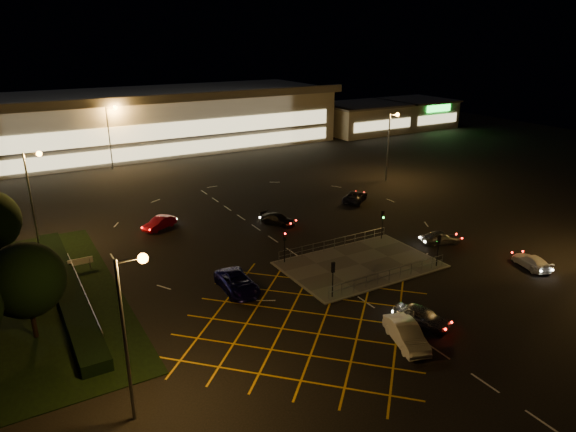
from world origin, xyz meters
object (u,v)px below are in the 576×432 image
car_east_grey (355,196)px  car_approach_white (532,261)px  signal_ne (383,219)px  car_near_silver (422,316)px  signal_nw (284,240)px  car_far_dkgrey (278,219)px  car_queue_white (406,334)px  car_circ_red (159,223)px  signal_sw (333,272)px  car_left_blue (237,283)px  car_right_silver (441,237)px  signal_se (439,244)px

car_east_grey → car_approach_white: bearing=148.8°
signal_ne → car_near_silver: (-8.56, -14.84, -1.63)m
signal_nw → car_far_dkgrey: bearing=64.2°
car_queue_white → car_circ_red: car_queue_white is taller
car_far_dkgrey → signal_sw: bearing=-133.0°
car_left_blue → car_right_silver: (22.92, -1.23, -0.06)m
signal_sw → car_east_grey: bearing=-131.4°
signal_nw → car_near_silver: signal_nw is taller
signal_sw → signal_se: bearing=-180.0°
car_right_silver → car_approach_white: car_right_silver is taller
car_near_silver → car_queue_white: 3.07m
car_east_grey → car_approach_white: size_ratio=1.16×
signal_nw → car_near_silver: (3.44, -14.84, -1.63)m
signal_se → car_approach_white: (7.66, -4.57, -1.75)m
car_circ_red → signal_ne: bearing=23.7°
car_east_grey → car_far_dkgrey: bearing=64.8°
car_circ_red → car_east_grey: 25.50m
signal_se → car_circ_red: size_ratio=0.75×
car_approach_white → car_circ_red: bearing=-28.3°
car_queue_white → car_right_silver: size_ratio=1.16×
signal_nw → car_queue_white: 16.25m
signal_nw → car_queue_white: size_ratio=0.66×
signal_se → car_queue_white: (-11.33, -8.17, -1.58)m
signal_nw → car_near_silver: bearing=-77.0°
signal_nw → car_queue_white: signal_nw is taller
signal_sw → car_east_grey: signal_sw is taller
signal_ne → car_right_silver: (4.62, -4.03, -1.66)m
signal_sw → car_east_grey: 26.84m
signal_se → car_east_grey: (5.71, 20.10, -1.68)m
signal_ne → signal_nw: bearing=180.0°
car_circ_red → car_right_silver: bearing=23.1°
car_left_blue → car_approach_white: car_left_blue is taller
signal_sw → car_far_dkgrey: size_ratio=0.74×
car_circ_red → car_approach_white: bearing=16.0°
car_queue_white → car_left_blue: bearing=135.3°
car_right_silver → signal_sw: bearing=122.4°
car_approach_white → signal_sw: bearing=4.1°
car_right_silver → car_near_silver: bearing=148.4°
car_far_dkgrey → car_circ_red: bearing=127.9°
car_far_dkgrey → car_east_grey: bearing=-17.6°
signal_nw → car_circ_red: signal_nw is taller
car_east_grey → car_approach_white: 24.75m
signal_se → car_approach_white: bearing=149.2°
car_circ_red → car_approach_white: (27.27, -27.72, -0.07)m
car_near_silver → car_east_grey: size_ratio=0.88×
car_queue_white → car_far_dkgrey: car_queue_white is taller
signal_ne → car_far_dkgrey: 12.27m
car_approach_white → signal_nw: bearing=-15.4°
signal_se → signal_nw: 14.41m
car_left_blue → car_far_dkgrey: (10.99, 12.49, -0.15)m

